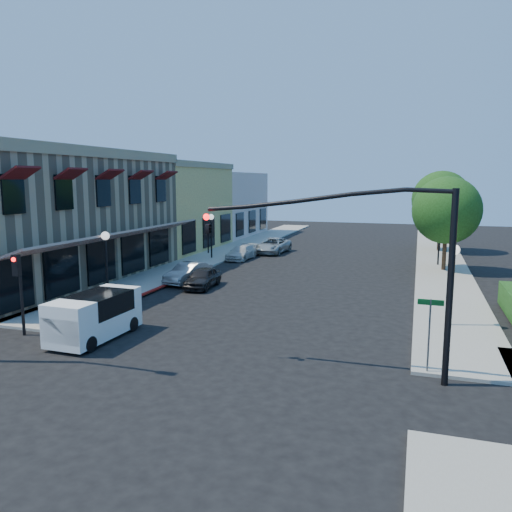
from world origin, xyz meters
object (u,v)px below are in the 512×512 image
(white_van, at_px, (94,314))
(parked_car_a, at_px, (203,278))
(lamppost_right_near, at_px, (454,264))
(lamppost_left_far, at_px, (211,225))
(street_name_sign, at_px, (430,324))
(lamppost_right_far, at_px, (440,229))
(parked_car_c, at_px, (241,252))
(parked_car_b, at_px, (188,273))
(secondary_signal, at_px, (19,280))
(street_tree_b, at_px, (441,200))
(parked_car_d, at_px, (273,246))
(lamppost_left_near, at_px, (106,247))
(street_tree_a, at_px, (447,210))
(signal_mast_arm, at_px, (378,250))

(white_van, bearing_deg, parked_car_a, 89.15)
(lamppost_right_near, bearing_deg, lamppost_left_far, 140.53)
(street_name_sign, relative_size, white_van, 0.62)
(lamppost_right_far, relative_size, parked_car_c, 0.94)
(lamppost_right_far, height_order, parked_car_b, lamppost_right_far)
(secondary_signal, relative_size, parked_car_a, 0.96)
(street_tree_b, height_order, parked_car_b, street_tree_b)
(lamppost_right_near, bearing_deg, parked_car_c, 135.27)
(parked_car_c, bearing_deg, secondary_signal, -92.60)
(white_van, bearing_deg, lamppost_left_far, 100.05)
(lamppost_right_near, bearing_deg, street_tree_b, 89.28)
(parked_car_b, bearing_deg, parked_car_c, 97.84)
(street_name_sign, xyz_separation_m, white_van, (-12.45, -0.24, -0.67))
(street_tree_b, distance_m, lamppost_left_far, 20.06)
(lamppost_right_far, xyz_separation_m, parked_car_d, (-13.30, 2.67, -2.09))
(lamppost_left_far, relative_size, lamppost_right_far, 1.00)
(white_van, height_order, parked_car_a, white_van)
(lamppost_left_near, xyz_separation_m, parked_car_a, (3.70, 4.00, -2.15))
(street_tree_b, relative_size, street_name_sign, 2.81)
(street_tree_a, height_order, white_van, street_tree_a)
(parked_car_c, bearing_deg, lamppost_right_near, -42.47)
(signal_mast_arm, bearing_deg, secondary_signal, -179.63)
(street_tree_a, bearing_deg, street_name_sign, -93.76)
(parked_car_b, distance_m, parked_car_c, 9.56)
(street_name_sign, distance_m, white_van, 12.47)
(street_tree_a, xyz_separation_m, parked_car_c, (-15.00, 0.56, -3.64))
(street_tree_b, distance_m, lamppost_left_near, 29.64)
(street_name_sign, height_order, parked_car_b, street_name_sign)
(street_name_sign, distance_m, lamppost_right_near, 5.98)
(street_tree_b, relative_size, lamppost_right_near, 1.97)
(signal_mast_arm, bearing_deg, lamppost_right_far, 83.30)
(lamppost_left_far, bearing_deg, street_name_sign, -51.06)
(street_tree_b, relative_size, white_van, 1.73)
(secondary_signal, relative_size, parked_car_d, 0.71)
(street_name_sign, bearing_deg, lamppost_left_near, 160.07)
(parked_car_b, bearing_deg, street_name_sign, -30.41)
(lamppost_right_far, bearing_deg, lamppost_left_far, -173.29)
(lamppost_left_far, bearing_deg, lamppost_left_near, -90.00)
(lamppost_right_far, relative_size, parked_car_a, 1.03)
(lamppost_left_far, relative_size, parked_car_b, 0.95)
(street_tree_a, height_order, secondary_signal, street_tree_a)
(parked_car_d, bearing_deg, parked_car_a, -86.12)
(street_name_sign, bearing_deg, parked_car_d, 116.69)
(street_name_sign, xyz_separation_m, lamppost_left_far, (-16.00, 19.80, 1.04))
(street_tree_a, height_order, lamppost_left_near, street_tree_a)
(street_tree_a, xyz_separation_m, parked_car_b, (-15.00, -9.00, -3.58))
(lamppost_right_far, distance_m, parked_car_c, 14.93)
(parked_car_a, bearing_deg, lamppost_left_far, 107.04)
(street_tree_a, relative_size, white_van, 1.60)
(secondary_signal, xyz_separation_m, parked_car_a, (3.20, 10.59, -1.73))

